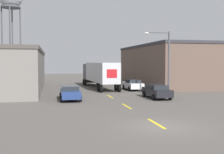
{
  "coord_description": "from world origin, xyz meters",
  "views": [
    {
      "loc": [
        -6.37,
        -15.57,
        3.84
      ],
      "look_at": [
        -0.3,
        12.64,
        2.33
      ],
      "focal_mm": 45.0,
      "sensor_mm": 36.0,
      "label": 1
    }
  ],
  "objects": [
    {
      "name": "parked_car_right_mid",
      "position": [
        4.57,
        12.54,
        0.79
      ],
      "size": [
        2.05,
        4.71,
        1.48
      ],
      "color": "black",
      "rests_on": "ground_plane"
    },
    {
      "name": "parked_car_right_far",
      "position": [
        4.57,
        21.64,
        0.79
      ],
      "size": [
        2.05,
        4.71,
        1.48
      ],
      "color": "silver",
      "rests_on": "ground_plane"
    },
    {
      "name": "ground_plane",
      "position": [
        0.0,
        0.0,
        0.0
      ],
      "size": [
        160.0,
        160.0,
        0.0
      ],
      "primitive_type": "plane",
      "color": "#56514C"
    },
    {
      "name": "semi_truck",
      "position": [
        0.52,
        25.86,
        2.31
      ],
      "size": [
        3.52,
        14.6,
        3.79
      ],
      "rotation": [
        0.0,
        0.0,
        0.06
      ],
      "color": "black",
      "rests_on": "ground_plane"
    },
    {
      "name": "warehouse_right",
      "position": [
        12.62,
        29.32,
        3.36
      ],
      "size": [
        10.06,
        23.45,
        6.7
      ],
      "color": "brown",
      "rests_on": "ground_plane"
    },
    {
      "name": "parked_car_left_far",
      "position": [
        -4.57,
        13.07,
        0.79
      ],
      "size": [
        2.05,
        4.71,
        1.48
      ],
      "color": "navy",
      "rests_on": "ground_plane"
    },
    {
      "name": "street_lamp",
      "position": [
        6.07,
        13.84,
        4.32
      ],
      "size": [
        3.01,
        0.32,
        7.28
      ],
      "color": "#4C4C51",
      "rests_on": "ground_plane"
    },
    {
      "name": "warehouse_left",
      "position": [
        -12.17,
        24.99,
        2.78
      ],
      "size": [
        9.17,
        24.86,
        5.55
      ],
      "color": "slate",
      "rests_on": "ground_plane"
    },
    {
      "name": "road_centerline",
      "position": [
        0.0,
        7.98,
        0.0
      ],
      "size": [
        0.2,
        17.15,
        0.01
      ],
      "color": "yellow",
      "rests_on": "ground_plane"
    }
  ]
}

